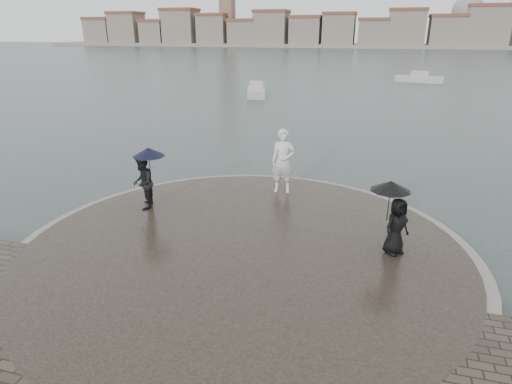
% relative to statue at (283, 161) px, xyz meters
% --- Properties ---
extents(ground, '(400.00, 400.00, 0.00)m').
position_rel_statue_xyz_m(ground, '(-0.14, -7.89, -1.51)').
color(ground, '#2B3835').
rests_on(ground, ground).
extents(kerb_ring, '(12.50, 12.50, 0.32)m').
position_rel_statue_xyz_m(kerb_ring, '(-0.14, -4.39, -1.35)').
color(kerb_ring, gray).
rests_on(kerb_ring, ground).
extents(quay_tip, '(11.90, 11.90, 0.36)m').
position_rel_statue_xyz_m(quay_tip, '(-0.14, -4.39, -1.33)').
color(quay_tip, '#2D261E').
rests_on(quay_tip, ground).
extents(statue, '(0.90, 0.65, 2.29)m').
position_rel_statue_xyz_m(statue, '(0.00, 0.00, 0.00)').
color(statue, white).
rests_on(statue, quay_tip).
extents(visitor_left, '(1.23, 1.14, 2.04)m').
position_rel_statue_xyz_m(visitor_left, '(-4.01, -2.69, -0.03)').
color(visitor_left, black).
rests_on(visitor_left, quay_tip).
extents(visitor_right, '(1.20, 1.05, 1.95)m').
position_rel_statue_xyz_m(visitor_right, '(3.71, -3.68, -0.03)').
color(visitor_right, black).
rests_on(visitor_right, quay_tip).
extents(far_skyline, '(260.00, 20.00, 37.00)m').
position_rel_statue_xyz_m(far_skyline, '(-6.44, 152.82, 4.10)').
color(far_skyline, gray).
rests_on(far_skyline, ground).
extents(boats, '(39.63, 20.32, 1.50)m').
position_rel_statue_xyz_m(boats, '(8.95, 33.15, -1.13)').
color(boats, '#BCB9A9').
rests_on(boats, ground).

